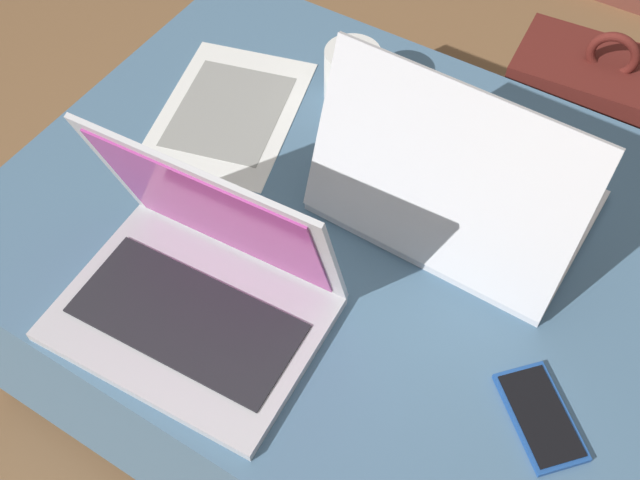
{
  "coord_description": "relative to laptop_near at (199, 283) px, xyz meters",
  "views": [
    {
      "loc": [
        0.29,
        -0.59,
        1.31
      ],
      "look_at": [
        -0.0,
        -0.11,
        0.54
      ],
      "focal_mm": 42.0,
      "sensor_mm": 36.0,
      "label": 1
    }
  ],
  "objects": [
    {
      "name": "coffee_mug",
      "position": [
        -0.03,
        0.45,
        -0.01
      ],
      "size": [
        0.13,
        0.09,
        0.09
      ],
      "color": "white",
      "rests_on": "ottoman"
    },
    {
      "name": "ground_plane",
      "position": [
        0.11,
        0.23,
        -0.51
      ],
      "size": [
        14.0,
        14.0,
        0.0
      ],
      "primitive_type": "plane",
      "color": "olive"
    },
    {
      "name": "ottoman",
      "position": [
        0.11,
        0.23,
        -0.28
      ],
      "size": [
        1.03,
        0.79,
        0.46
      ],
      "color": "#2A3D4E",
      "rests_on": "ground_plane"
    },
    {
      "name": "backpack",
      "position": [
        0.3,
        0.77,
        -0.3
      ],
      "size": [
        0.32,
        0.24,
        0.51
      ],
      "rotation": [
        0.0,
        0.0,
        3.22
      ],
      "color": "#5B1E19",
      "rests_on": "ground_plane"
    },
    {
      "name": "laptop_far",
      "position": [
        0.21,
        0.3,
        0.0
      ],
      "size": [
        0.37,
        0.27,
        0.26
      ],
      "rotation": [
        0.0,
        0.0,
        3.12
      ],
      "color": "silver",
      "rests_on": "ottoman"
    },
    {
      "name": "laptop_near",
      "position": [
        0.0,
        0.0,
        0.0
      ],
      "size": [
        0.35,
        0.26,
        0.25
      ],
      "rotation": [
        0.0,
        0.0,
        0.06
      ],
      "color": "silver",
      "rests_on": "ottoman"
    },
    {
      "name": "paper_sheet",
      "position": [
        -0.18,
        0.31,
        -0.05
      ],
      "size": [
        0.28,
        0.34,
        0.0
      ],
      "rotation": [
        0.0,
        0.0,
        0.27
      ],
      "color": "white",
      "rests_on": "ottoman"
    },
    {
      "name": "cell_phone",
      "position": [
        0.44,
        0.08,
        -0.05
      ],
      "size": [
        0.14,
        0.14,
        0.01
      ],
      "rotation": [
        0.0,
        0.0,
        3.97
      ],
      "color": "#1E4C9E",
      "rests_on": "ottoman"
    }
  ]
}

